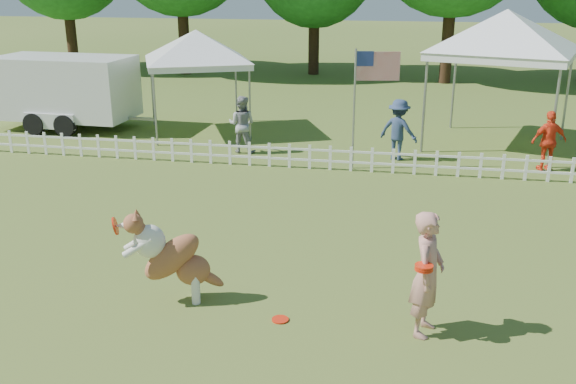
# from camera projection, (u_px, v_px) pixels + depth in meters

# --- Properties ---
(ground) EXTENTS (120.00, 120.00, 0.00)m
(ground) POSITION_uv_depth(u_px,v_px,m) (285.00, 313.00, 8.95)
(ground) COLOR #39571B
(ground) RESTS_ON ground
(picket_fence) EXTENTS (22.00, 0.08, 0.60)m
(picket_fence) POSITION_uv_depth(u_px,v_px,m) (341.00, 158.00, 15.37)
(picket_fence) COLOR white
(picket_fence) RESTS_ON ground
(handler) EXTENTS (0.54, 0.70, 1.69)m
(handler) POSITION_uv_depth(u_px,v_px,m) (427.00, 274.00, 8.22)
(handler) COLOR tan
(handler) RESTS_ON ground
(dog) EXTENTS (1.41, 0.86, 1.39)m
(dog) POSITION_uv_depth(u_px,v_px,m) (173.00, 257.00, 9.08)
(dog) COLOR brown
(dog) RESTS_ON ground
(frisbee_on_turf) EXTENTS (0.30, 0.30, 0.02)m
(frisbee_on_turf) POSITION_uv_depth(u_px,v_px,m) (280.00, 320.00, 8.77)
(frisbee_on_turf) COLOR red
(frisbee_on_turf) RESTS_ON ground
(canopy_tent_left) EXTENTS (3.74, 3.74, 2.93)m
(canopy_tent_left) POSITION_uv_depth(u_px,v_px,m) (198.00, 83.00, 18.73)
(canopy_tent_left) COLOR white
(canopy_tent_left) RESTS_ON ground
(canopy_tent_right) EXTENTS (4.29, 4.29, 3.56)m
(canopy_tent_right) POSITION_uv_depth(u_px,v_px,m) (500.00, 81.00, 17.15)
(canopy_tent_right) COLOR white
(canopy_tent_right) RESTS_ON ground
(cargo_trailer) EXTENTS (5.12, 2.41, 2.22)m
(cargo_trailer) POSITION_uv_depth(u_px,v_px,m) (66.00, 92.00, 19.41)
(cargo_trailer) COLOR silver
(cargo_trailer) RESTS_ON ground
(flag_pole) EXTENTS (1.10, 0.32, 2.87)m
(flag_pole) POSITION_uv_depth(u_px,v_px,m) (354.00, 110.00, 15.19)
(flag_pole) COLOR gray
(flag_pole) RESTS_ON ground
(spectator_a) EXTENTS (0.77, 0.62, 1.50)m
(spectator_a) POSITION_uv_depth(u_px,v_px,m) (242.00, 124.00, 16.82)
(spectator_a) COLOR gray
(spectator_a) RESTS_ON ground
(spectator_b) EXTENTS (1.14, 0.93, 1.54)m
(spectator_b) POSITION_uv_depth(u_px,v_px,m) (398.00, 130.00, 16.16)
(spectator_b) COLOR navy
(spectator_b) RESTS_ON ground
(spectator_c) EXTENTS (0.92, 0.58, 1.45)m
(spectator_c) POSITION_uv_depth(u_px,v_px,m) (549.00, 141.00, 15.26)
(spectator_c) COLOR red
(spectator_c) RESTS_ON ground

